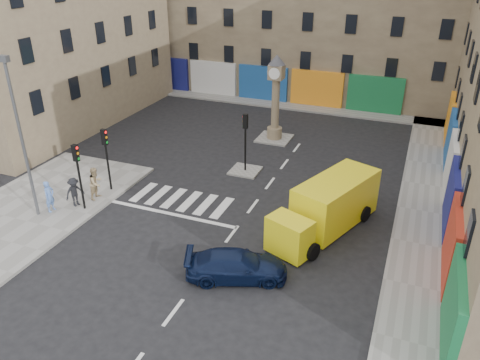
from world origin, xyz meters
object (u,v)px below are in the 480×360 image
Objects in this scene: pedestrian_dark at (75,192)px; pedestrian_blue at (49,196)px; traffic_light_left_near at (78,167)px; yellow_van at (328,207)px; lamp_post at (20,131)px; traffic_light_island at (245,133)px; navy_sedan at (236,265)px; clock_pillar at (276,93)px; pedestrian_tan at (96,183)px; traffic_light_left_far at (106,150)px.

pedestrian_blue is at bearing 159.12° from pedestrian_dark.
pedestrian_blue is at bearing -149.80° from traffic_light_left_near.
pedestrian_dark is at bearing 170.43° from traffic_light_left_near.
lamp_post is at bearing -141.29° from yellow_van.
traffic_light_island reaches higher than yellow_van.
traffic_light_island is at bearing -43.89° from pedestrian_blue.
yellow_van is at bearing -76.30° from pedestrian_blue.
pedestrian_dark is at bearing 49.48° from lamp_post.
navy_sedan is at bearing -4.21° from lamp_post.
pedestrian_blue is (-7.76, -14.65, -2.53)m from clock_pillar.
traffic_light_island is at bearing 164.24° from yellow_van.
traffic_light_island is 0.51× the size of yellow_van.
pedestrian_blue is 1.05× the size of pedestrian_dark.
pedestrian_blue is (-7.76, -8.65, -1.57)m from traffic_light_island.
pedestrian_tan is at bearing -134.14° from traffic_light_island.
traffic_light_left_far is 0.61× the size of clock_pillar.
traffic_light_left_near is at bearing -78.86° from pedestrian_dark.
pedestrian_tan is (-6.36, -6.56, -1.51)m from traffic_light_island.
yellow_van is at bearing -59.88° from clock_pillar.
pedestrian_tan is (-9.84, 3.50, 0.45)m from navy_sedan.
navy_sedan is 2.34× the size of pedestrian_tan.
lamp_post is at bearing -131.71° from traffic_light_island.
traffic_light_left_near reaches higher than yellow_van.
navy_sedan is at bearing -77.77° from clock_pillar.
pedestrian_blue is at bearing 51.42° from lamp_post.
pedestrian_blue is at bearing -142.84° from yellow_van.
lamp_post is at bearing 144.29° from pedestrian_tan.
pedestrian_blue is at bearing -114.21° from traffic_light_left_far.
traffic_light_left_near reaches higher than traffic_light_island.
pedestrian_tan is at bearing 48.78° from navy_sedan.
traffic_light_left_near is 0.45× the size of lamp_post.
lamp_post is at bearing -118.35° from clock_pillar.
lamp_post reaches higher than traffic_light_left_near.
traffic_light_left_near is 0.51× the size of yellow_van.
pedestrian_blue is (-13.98, -3.93, -0.23)m from yellow_van.
traffic_light_island is at bearing -90.00° from clock_pillar.
traffic_light_left_near is 1.76m from pedestrian_dark.
traffic_light_island is (6.30, 5.40, -0.03)m from traffic_light_left_far.
traffic_light_island is 0.61× the size of clock_pillar.
traffic_light_left_far is at bearing 5.73° from pedestrian_dark.
lamp_post is 4.92m from pedestrian_tan.
navy_sedan is at bearing -25.47° from traffic_light_left_far.
pedestrian_tan is at bearing -116.88° from clock_pillar.
traffic_light_left_near is at bearing -90.00° from traffic_light_left_far.
navy_sedan is at bearing -70.91° from traffic_light_island.
clock_pillar is 12.60m from yellow_van.
traffic_light_left_near reaches higher than navy_sedan.
lamp_post is 1.36× the size of clock_pillar.
clock_pillar is 16.77m from pedestrian_blue.
pedestrian_tan is at bearing -35.72° from pedestrian_blue.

